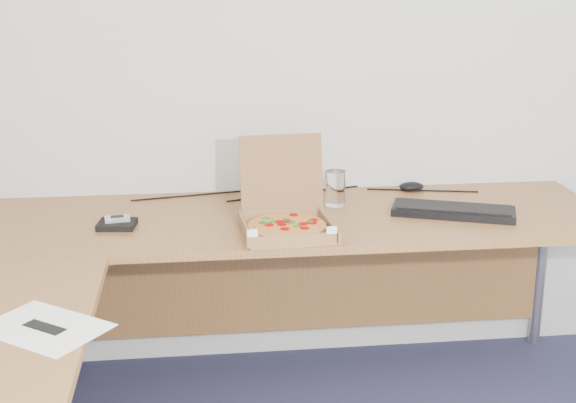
{
  "coord_description": "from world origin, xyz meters",
  "views": [
    {
      "loc": [
        -0.76,
        -1.34,
        1.62
      ],
      "look_at": [
        -0.45,
        1.28,
        0.82
      ],
      "focal_mm": 49.39,
      "sensor_mm": 36.0,
      "label": 1
    }
  ],
  "objects": [
    {
      "name": "desk",
      "position": [
        -0.82,
        0.97,
        0.7
      ],
      "size": [
        2.5,
        2.2,
        0.73
      ],
      "color": "#8F5E30",
      "rests_on": "ground"
    },
    {
      "name": "pizza_box",
      "position": [
        -0.46,
        1.22,
        0.77
      ],
      "size": [
        0.3,
        0.35,
        0.3
      ],
      "rotation": [
        0.0,
        0.0,
        0.08
      ],
      "color": "olive",
      "rests_on": "desk"
    },
    {
      "name": "drinking_glass",
      "position": [
        -0.24,
        1.51,
        0.8
      ],
      "size": [
        0.08,
        0.08,
        0.13
      ],
      "primitive_type": "cylinder",
      "color": "silver",
      "rests_on": "desk"
    },
    {
      "name": "keyboard",
      "position": [
        0.17,
        1.34,
        0.74
      ],
      "size": [
        0.47,
        0.3,
        0.03
      ],
      "primitive_type": "cube",
      "rotation": [
        0.0,
        0.0,
        -0.36
      ],
      "color": "black",
      "rests_on": "desk"
    },
    {
      "name": "mouse",
      "position": [
        0.1,
        1.67,
        0.75
      ],
      "size": [
        0.1,
        0.07,
        0.04
      ],
      "primitive_type": "ellipsoid",
      "rotation": [
        0.0,
        0.0,
        -0.05
      ],
      "color": "black",
      "rests_on": "desk"
    },
    {
      "name": "wallet",
      "position": [
        -1.05,
        1.34,
        0.74
      ],
      "size": [
        0.14,
        0.12,
        0.02
      ],
      "primitive_type": "cube",
      "rotation": [
        0.0,
        0.0,
        -0.12
      ],
      "color": "black",
      "rests_on": "desk"
    },
    {
      "name": "phone",
      "position": [
        -1.05,
        1.34,
        0.76
      ],
      "size": [
        0.09,
        0.06,
        0.02
      ],
      "primitive_type": "cube",
      "rotation": [
        0.0,
        0.0,
        0.15
      ],
      "color": "#B2B5BA",
      "rests_on": "wallet"
    },
    {
      "name": "paper_sheet",
      "position": [
        -1.16,
        0.54,
        0.73
      ],
      "size": [
        0.37,
        0.35,
        0.0
      ],
      "primitive_type": "cube",
      "rotation": [
        0.0,
        0.0,
        -0.64
      ],
      "color": "white",
      "rests_on": "desk"
    },
    {
      "name": "cable_bundle",
      "position": [
        -0.36,
        1.68,
        0.73
      ],
      "size": [
        0.67,
        0.14,
        0.01
      ],
      "primitive_type": null,
      "rotation": [
        0.0,
        0.0,
        0.14
      ],
      "color": "black",
      "rests_on": "desk"
    }
  ]
}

